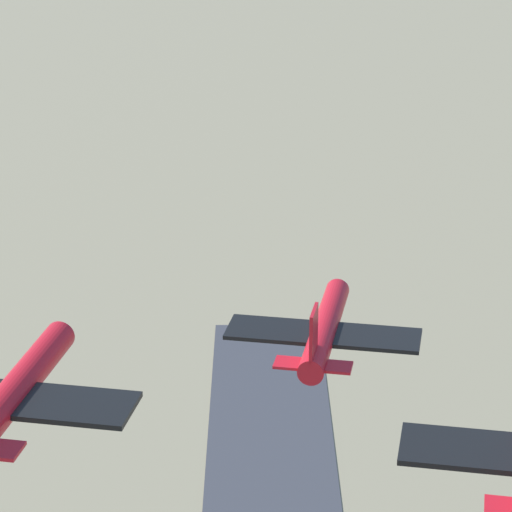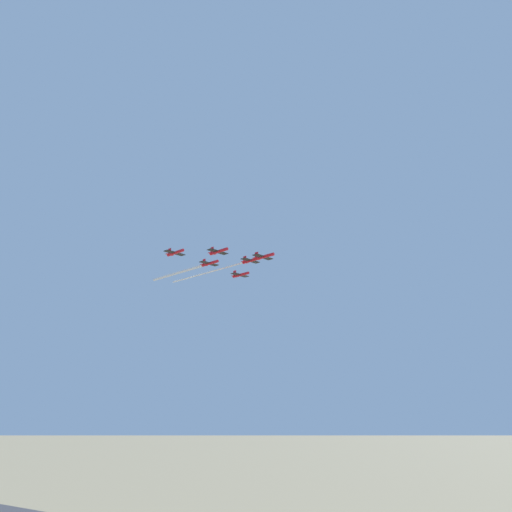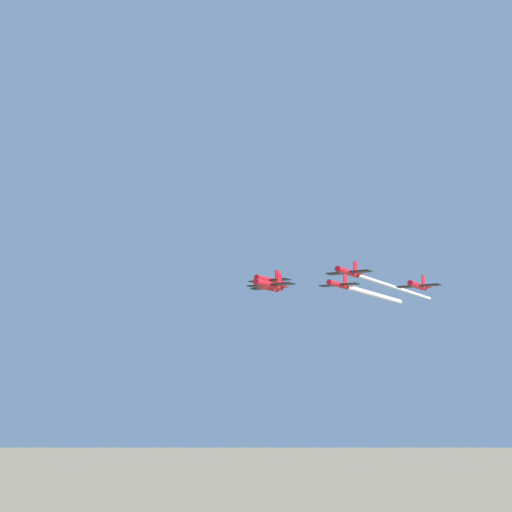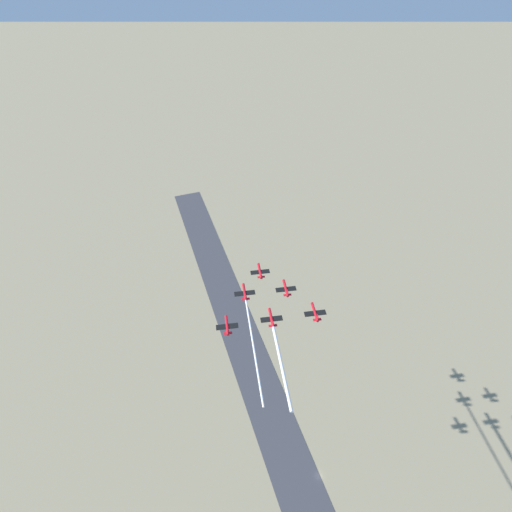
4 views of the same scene
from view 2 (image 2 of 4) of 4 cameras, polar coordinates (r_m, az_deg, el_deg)
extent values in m
cylinder|color=red|center=(201.20, 0.93, -0.07)|extent=(10.33, 3.74, 1.26)
cube|color=black|center=(201.65, 0.78, -0.11)|extent=(5.02, 10.02, 0.21)
cube|color=red|center=(204.44, 0.05, 0.11)|extent=(1.82, 0.60, 2.53)
cube|color=red|center=(203.98, 0.05, -0.31)|extent=(2.12, 3.87, 0.14)
cylinder|color=red|center=(219.99, -0.52, -0.50)|extent=(10.33, 3.74, 1.26)
cube|color=black|center=(220.45, -0.64, -0.53)|extent=(5.02, 10.02, 0.21)
cube|color=red|center=(223.31, -1.30, -0.33)|extent=(1.82, 0.60, 2.53)
cube|color=red|center=(222.86, -1.30, -0.71)|extent=(2.12, 3.87, 0.14)
cylinder|color=red|center=(207.03, -4.27, 0.53)|extent=(10.33, 3.74, 1.26)
cube|color=black|center=(207.52, -4.40, 0.49)|extent=(5.02, 10.02, 0.21)
cube|color=red|center=(210.54, -5.04, 0.70)|extent=(1.82, 0.60, 2.53)
cube|color=red|center=(210.07, -5.05, 0.29)|extent=(2.12, 3.87, 0.14)
cylinder|color=red|center=(237.41, -1.74, -2.16)|extent=(10.33, 3.74, 1.26)
cube|color=black|center=(237.88, -1.86, -2.19)|extent=(5.02, 10.02, 0.21)
cube|color=red|center=(240.76, -2.45, -1.97)|extent=(1.82, 0.60, 2.53)
cube|color=red|center=(240.35, -2.45, -2.34)|extent=(2.12, 3.87, 0.14)
cylinder|color=red|center=(225.13, -5.27, -0.83)|extent=(10.33, 3.74, 1.26)
cube|color=black|center=(225.63, -5.38, -0.86)|extent=(5.02, 10.02, 0.21)
cube|color=red|center=(228.68, -5.96, -0.66)|extent=(1.82, 0.60, 2.53)
cube|color=red|center=(228.24, -5.97, -1.04)|extent=(2.12, 3.87, 0.14)
cylinder|color=red|center=(213.63, -9.18, 0.38)|extent=(10.33, 3.74, 1.26)
cube|color=black|center=(214.16, -9.30, 0.34)|extent=(5.02, 10.02, 0.21)
cube|color=red|center=(217.37, -9.85, 0.55)|extent=(1.82, 0.60, 2.53)
cube|color=red|center=(216.90, -9.87, 0.15)|extent=(2.12, 3.87, 0.14)
cylinder|color=white|center=(241.65, -5.76, -1.94)|extent=(49.85, 13.24, 0.80)
cylinder|color=white|center=(243.21, -9.01, -1.92)|extent=(37.02, 10.44, 1.27)
camera|label=1|loc=(244.21, -9.77, 3.30)|focal=85.00mm
camera|label=3|loc=(214.96, 40.40, -2.32)|focal=50.00mm
camera|label=4|loc=(374.67, -13.25, 15.89)|focal=28.00mm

